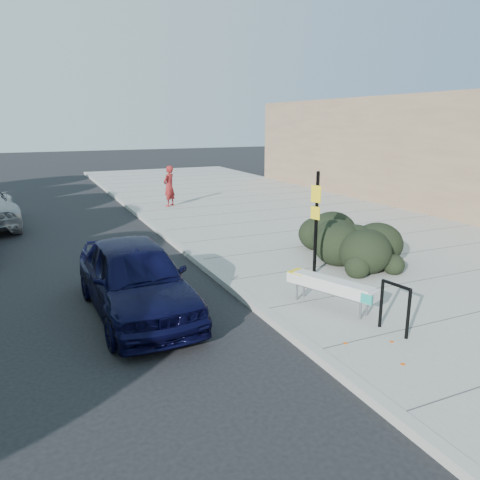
% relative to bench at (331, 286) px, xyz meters
% --- Properties ---
extents(ground, '(120.00, 120.00, 0.00)m').
position_rel_bench_xyz_m(ground, '(-1.33, 0.50, -0.64)').
color(ground, black).
rests_on(ground, ground).
extents(sidewalk_near, '(11.20, 50.00, 0.15)m').
position_rel_bench_xyz_m(sidewalk_near, '(4.27, 5.50, -0.57)').
color(sidewalk_near, gray).
rests_on(sidewalk_near, ground).
extents(curb_near, '(0.22, 50.00, 0.17)m').
position_rel_bench_xyz_m(curb_near, '(-1.33, 5.50, -0.56)').
color(curb_near, '#9E9E99').
rests_on(curb_near, ground).
extents(bench, '(1.15, 2.08, 0.62)m').
position_rel_bench_xyz_m(bench, '(0.00, 0.00, 0.00)').
color(bench, gray).
rests_on(bench, sidewalk_near).
extents(bike_rack, '(0.16, 0.66, 0.98)m').
position_rel_bench_xyz_m(bike_rack, '(0.35, -1.50, 0.09)').
color(bike_rack, black).
rests_on(bike_rack, sidewalk_near).
extents(sign_post, '(0.14, 0.30, 2.66)m').
position_rel_bench_xyz_m(sign_post, '(0.95, 2.06, 1.01)').
color(sign_post, black).
rests_on(sign_post, sidewalk_near).
extents(hedge, '(2.09, 3.84, 1.40)m').
position_rel_bench_xyz_m(hedge, '(2.67, 3.00, 0.21)').
color(hedge, black).
rests_on(hedge, sidewalk_near).
extents(sedan_navy, '(2.04, 4.75, 1.60)m').
position_rel_bench_xyz_m(sedan_navy, '(-3.74, 1.79, 0.16)').
color(sedan_navy, black).
rests_on(sedan_navy, ground).
extents(pedestrian, '(0.81, 0.78, 1.87)m').
position_rel_bench_xyz_m(pedestrian, '(0.38, 13.28, 0.44)').
color(pedestrian, maroon).
rests_on(pedestrian, sidewalk_near).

